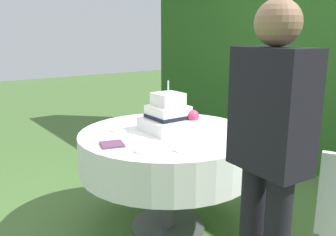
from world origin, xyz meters
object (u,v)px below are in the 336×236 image
(wedding_cake, at_px, (169,117))
(serving_plate_near, at_px, (146,150))
(standing_person, at_px, (269,153))
(napkin_stack, at_px, (112,144))
(serving_plate_right, at_px, (215,134))
(serving_plate_far, at_px, (183,149))
(serving_plate_left, at_px, (120,130))
(cake_table, at_px, (168,150))

(wedding_cake, bearing_deg, serving_plate_near, -54.15)
(wedding_cake, distance_m, serving_plate_near, 0.49)
(serving_plate_near, bearing_deg, standing_person, 12.53)
(napkin_stack, relative_size, standing_person, 0.09)
(wedding_cake, relative_size, serving_plate_right, 3.39)
(wedding_cake, distance_m, napkin_stack, 0.51)
(serving_plate_near, height_order, standing_person, standing_person)
(serving_plate_far, xyz_separation_m, serving_plate_right, (-0.11, 0.38, 0.00))
(serving_plate_left, bearing_deg, wedding_cake, 55.03)
(serving_plate_far, bearing_deg, wedding_cake, 153.99)
(cake_table, distance_m, napkin_stack, 0.50)
(cake_table, height_order, napkin_stack, napkin_stack)
(serving_plate_left, height_order, serving_plate_right, same)
(serving_plate_far, relative_size, serving_plate_right, 1.23)
(serving_plate_left, xyz_separation_m, standing_person, (1.26, 0.08, 0.16))
(serving_plate_left, distance_m, standing_person, 1.27)
(serving_plate_near, relative_size, standing_person, 0.09)
(wedding_cake, xyz_separation_m, standing_person, (1.05, -0.22, 0.06))
(serving_plate_left, height_order, standing_person, standing_person)
(serving_plate_far, height_order, serving_plate_left, same)
(cake_table, distance_m, serving_plate_near, 0.47)
(napkin_stack, distance_m, standing_person, 1.04)
(cake_table, relative_size, wedding_cake, 3.47)
(cake_table, distance_m, serving_plate_far, 0.44)
(serving_plate_right, bearing_deg, napkin_stack, -108.21)
(serving_plate_left, relative_size, standing_person, 0.08)
(napkin_stack, bearing_deg, serving_plate_right, 71.79)
(serving_plate_near, xyz_separation_m, serving_plate_right, (0.01, 0.58, 0.00))
(serving_plate_right, distance_m, standing_person, 0.88)
(serving_plate_near, bearing_deg, serving_plate_left, 169.03)
(cake_table, bearing_deg, wedding_cake, 128.72)
(cake_table, relative_size, standing_person, 0.80)
(serving_plate_near, height_order, serving_plate_left, same)
(serving_plate_right, bearing_deg, serving_plate_far, -73.43)
(serving_plate_far, bearing_deg, serving_plate_right, 106.57)
(serving_plate_near, bearing_deg, cake_table, 125.63)
(standing_person, bearing_deg, serving_plate_left, -176.55)
(cake_table, height_order, wedding_cake, wedding_cake)
(serving_plate_right, relative_size, standing_person, 0.07)
(serving_plate_far, bearing_deg, napkin_stack, -138.28)
(serving_plate_right, bearing_deg, serving_plate_near, -90.64)
(wedding_cake, distance_m, serving_plate_left, 0.37)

